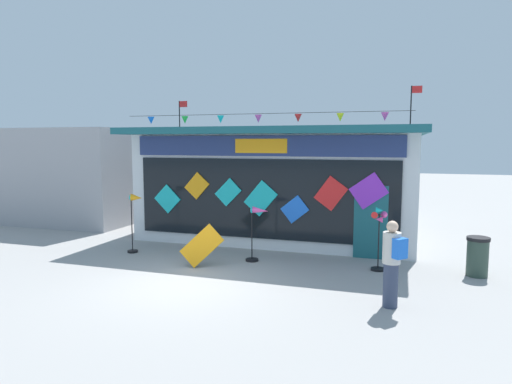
% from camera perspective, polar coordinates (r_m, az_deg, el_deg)
% --- Properties ---
extents(ground_plane, '(80.00, 80.00, 0.00)m').
position_cam_1_polar(ground_plane, '(10.47, -8.73, -11.30)').
color(ground_plane, '#9E9B99').
extents(kite_shop_building, '(9.03, 6.41, 4.92)m').
position_cam_1_polar(kite_shop_building, '(15.74, 3.68, 1.41)').
color(kite_shop_building, silver).
rests_on(kite_shop_building, ground_plane).
extents(wind_spinner_far_left, '(0.53, 0.29, 1.69)m').
position_cam_1_polar(wind_spinner_far_left, '(13.29, -15.00, -2.50)').
color(wind_spinner_far_left, black).
rests_on(wind_spinner_far_left, ground_plane).
extents(wind_spinner_left, '(0.65, 0.34, 1.46)m').
position_cam_1_polar(wind_spinner_left, '(11.94, 0.14, -4.40)').
color(wind_spinner_left, black).
rests_on(wind_spinner_left, ground_plane).
extents(wind_spinner_center_left, '(0.38, 0.34, 1.59)m').
position_cam_1_polar(wind_spinner_center_left, '(11.47, 15.25, -4.78)').
color(wind_spinner_center_left, black).
rests_on(wind_spinner_center_left, ground_plane).
extents(person_near_camera, '(0.47, 0.45, 1.68)m').
position_cam_1_polar(person_near_camera, '(9.05, 16.79, -8.46)').
color(person_near_camera, '#333D56').
rests_on(person_near_camera, ground_plane).
extents(trash_bin, '(0.52, 0.52, 0.94)m').
position_cam_1_polar(trash_bin, '(11.96, 26.17, -7.30)').
color(trash_bin, '#2D4238').
rests_on(trash_bin, ground_plane).
extents(display_kite_on_ground, '(1.11, 0.33, 1.11)m').
position_cam_1_polar(display_kite_on_ground, '(11.55, -6.86, -6.75)').
color(display_kite_on_ground, orange).
rests_on(display_kite_on_ground, ground_plane).
extents(neighbour_building, '(7.90, 6.37, 3.68)m').
position_cam_1_polar(neighbour_building, '(21.34, -22.28, 2.29)').
color(neighbour_building, '#99999E').
rests_on(neighbour_building, ground_plane).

